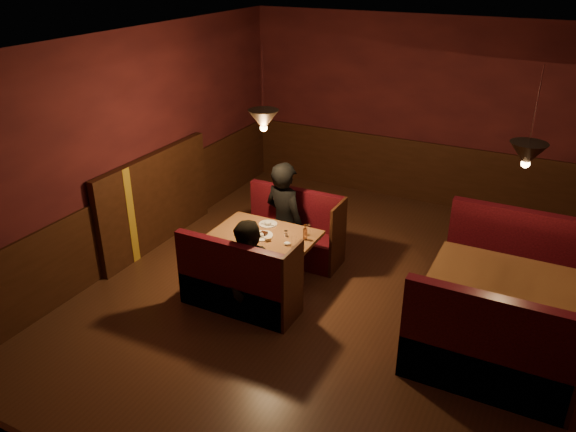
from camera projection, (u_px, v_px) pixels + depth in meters
The scene contains 9 objects.
room at pixel (324, 222), 6.09m from camera, with size 6.02×7.02×2.92m.
main_table at pixel (267, 244), 6.78m from camera, with size 1.23×0.75×0.86m.
main_bench_far at pixel (294, 236), 7.43m from camera, with size 1.36×0.48×0.93m.
main_bench_near at pixel (238, 288), 6.30m from camera, with size 1.36×0.48×0.93m.
second_table at pixel (501, 291), 5.73m from camera, with size 1.39×0.89×0.78m.
second_bench_far at pixel (511, 273), 6.48m from camera, with size 1.53×0.57×1.09m.
second_bench_near at pixel (487, 357), 5.14m from camera, with size 1.53×0.57×1.09m.
diner_a at pixel (285, 200), 7.12m from camera, with size 0.62×0.41×1.71m, color black.
diner_b at pixel (251, 255), 6.09m from camera, with size 0.71×0.55×1.46m, color black.
Camera 1 is at (1.85, -5.02, 3.73)m, focal length 35.00 mm.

